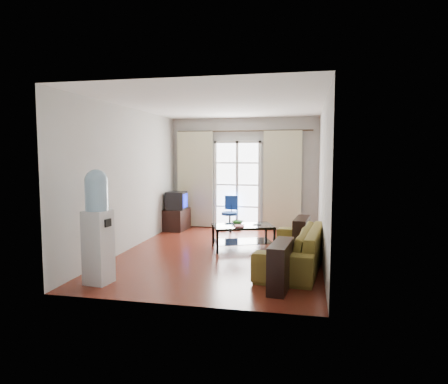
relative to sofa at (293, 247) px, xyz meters
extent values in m
plane|color=maroon|center=(-1.33, 0.62, -0.32)|extent=(5.20, 5.20, 0.00)
plane|color=white|center=(-1.33, 0.62, 2.38)|extent=(5.20, 5.20, 0.00)
cube|color=#B3B0AA|center=(-1.33, 3.22, 1.03)|extent=(3.60, 0.02, 2.70)
cube|color=#B3B0AA|center=(-1.33, -1.98, 1.03)|extent=(3.60, 0.02, 2.70)
cube|color=#B3B0AA|center=(-3.13, 0.62, 1.03)|extent=(0.02, 5.20, 2.70)
cube|color=#B3B0AA|center=(0.47, 0.62, 1.03)|extent=(0.02, 5.20, 2.70)
cube|color=white|center=(-1.48, 3.18, 0.75)|extent=(1.01, 0.02, 2.04)
cube|color=white|center=(-1.48, 3.16, 0.75)|extent=(1.16, 0.06, 2.15)
cylinder|color=#4C3F2D|center=(-1.33, 3.12, 2.06)|extent=(3.30, 0.04, 0.04)
cube|color=beige|center=(-2.53, 3.10, 0.88)|extent=(0.90, 0.07, 2.35)
cube|color=beige|center=(-0.38, 3.10, 0.88)|extent=(0.90, 0.07, 2.35)
cube|color=gray|center=(-0.53, 3.12, 0.01)|extent=(0.64, 0.12, 0.64)
imported|color=olive|center=(0.00, 0.00, 0.00)|extent=(2.38, 1.33, 0.64)
cube|color=silver|center=(-0.99, 1.05, 0.14)|extent=(1.30, 1.02, 0.01)
cube|color=black|center=(-0.99, 1.05, -0.18)|extent=(1.22, 0.94, 0.01)
cube|color=black|center=(-1.39, 0.58, -0.09)|extent=(0.05, 0.05, 0.46)
cube|color=black|center=(-0.38, 0.97, -0.09)|extent=(0.05, 0.05, 0.46)
cube|color=black|center=(-1.60, 1.13, -0.09)|extent=(0.05, 0.05, 0.46)
cube|color=black|center=(-0.59, 1.52, -0.09)|extent=(0.05, 0.05, 0.46)
imported|color=#308545|center=(-1.12, 1.20, 0.17)|extent=(0.36, 0.36, 0.05)
imported|color=maroon|center=(-1.12, 0.89, 0.15)|extent=(0.21, 0.26, 0.02)
cube|color=black|center=(-0.73, 1.12, 0.15)|extent=(0.15, 0.04, 0.02)
cube|color=black|center=(-2.87, 2.65, -0.07)|extent=(0.51, 0.72, 0.51)
cube|color=black|center=(-2.85, 2.58, 0.40)|extent=(0.45, 0.48, 0.43)
cube|color=#0C19E5|center=(-2.63, 2.59, 0.40)|extent=(0.03, 0.37, 0.31)
cube|color=black|center=(-3.03, 2.57, 0.40)|extent=(0.14, 0.32, 0.28)
cylinder|color=black|center=(-1.60, 2.84, -0.11)|extent=(0.05, 0.05, 0.42)
cylinder|color=navy|center=(-1.60, 2.84, 0.09)|extent=(0.40, 0.40, 0.06)
cube|color=navy|center=(-1.59, 3.02, 0.33)|extent=(0.33, 0.06, 0.34)
cube|color=silver|center=(-2.65, -1.41, 0.20)|extent=(0.37, 0.37, 1.04)
cylinder|color=#92BFE1|center=(-2.65, -1.41, 0.93)|extent=(0.32, 0.32, 0.42)
sphere|color=#92BFE1|center=(-2.65, -1.41, 1.13)|extent=(0.32, 0.32, 0.32)
cube|color=black|center=(-2.49, -1.44, 0.55)|extent=(0.06, 0.14, 0.11)
camera|label=1|loc=(0.21, -6.44, 1.50)|focal=32.00mm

